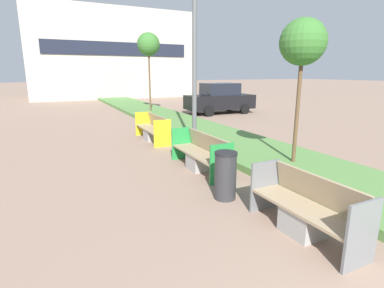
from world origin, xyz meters
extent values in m
cube|color=#568442|center=(3.20, 12.00, 0.09)|extent=(2.80, 120.00, 0.18)
cube|color=#B2AD9E|center=(4.00, 32.33, 4.20)|extent=(15.74, 6.25, 8.40)
cube|color=#1E2333|center=(4.00, 29.15, 4.62)|extent=(13.22, 0.08, 1.20)
cube|color=#9E9B96|center=(0.90, 3.27, 0.21)|extent=(0.52, 0.60, 0.42)
cube|color=tan|center=(0.90, 3.27, 0.44)|extent=(0.58, 1.88, 0.05)
cube|color=tan|center=(1.17, 3.27, 0.70)|extent=(0.14, 1.80, 0.48)
cube|color=slate|center=(0.90, 2.31, 0.47)|extent=(0.62, 0.04, 0.94)
cube|color=slate|center=(0.90, 4.23, 0.47)|extent=(0.62, 0.04, 0.94)
cube|color=#9E9B96|center=(0.90, 6.86, 0.21)|extent=(0.52, 0.60, 0.42)
cube|color=tan|center=(0.90, 6.86, 0.44)|extent=(0.58, 2.21, 0.05)
cube|color=tan|center=(1.17, 6.86, 0.70)|extent=(0.14, 2.12, 0.48)
cube|color=#238C3D|center=(0.90, 5.74, 0.47)|extent=(0.62, 0.04, 0.94)
cube|color=#238C3D|center=(0.90, 7.99, 0.47)|extent=(0.62, 0.04, 0.94)
cube|color=#9E9B96|center=(0.90, 10.75, 0.21)|extent=(0.52, 0.60, 0.42)
cube|color=tan|center=(0.90, 10.75, 0.44)|extent=(0.58, 2.23, 0.05)
cube|color=tan|center=(1.17, 10.75, 0.70)|extent=(0.14, 2.14, 0.48)
cube|color=yellow|center=(0.90, 9.61, 0.47)|extent=(0.62, 0.04, 0.94)
cube|color=yellow|center=(0.90, 11.88, 0.47)|extent=(0.62, 0.04, 0.94)
cylinder|color=#2D2D30|center=(0.52, 4.99, 0.46)|extent=(0.44, 0.44, 0.93)
cylinder|color=black|center=(0.52, 4.99, 0.95)|extent=(0.45, 0.45, 0.05)
cylinder|color=#56595B|center=(1.55, 8.47, 3.93)|extent=(0.14, 0.14, 7.86)
cylinder|color=brown|center=(3.23, 5.89, 1.46)|extent=(0.10, 0.10, 2.91)
sphere|color=#38702D|center=(3.23, 5.89, 3.23)|extent=(1.14, 1.14, 1.14)
cylinder|color=brown|center=(3.23, 18.00, 1.87)|extent=(0.10, 0.10, 3.75)
sphere|color=#38702D|center=(3.23, 18.00, 4.12)|extent=(1.35, 1.35, 1.35)
cube|color=black|center=(7.15, 16.22, 0.72)|extent=(4.23, 1.85, 0.84)
cube|color=black|center=(7.15, 16.22, 1.50)|extent=(2.13, 1.59, 0.72)
cylinder|color=black|center=(8.41, 15.32, 0.30)|extent=(0.60, 0.20, 0.60)
cylinder|color=black|center=(8.41, 17.12, 0.30)|extent=(0.60, 0.20, 0.60)
cylinder|color=black|center=(5.89, 15.32, 0.30)|extent=(0.60, 0.20, 0.60)
cylinder|color=black|center=(5.89, 17.12, 0.30)|extent=(0.60, 0.20, 0.60)
camera|label=1|loc=(-2.57, 0.16, 2.50)|focal=28.00mm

